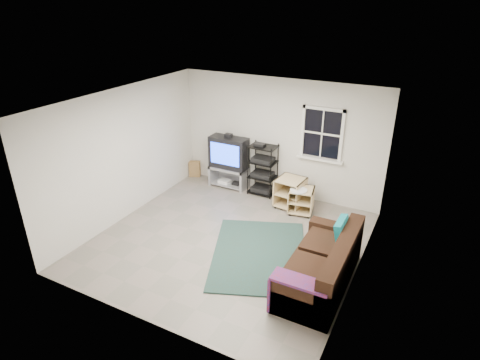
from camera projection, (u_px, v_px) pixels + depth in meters
The scene contains 8 objects.
room at pixel (322, 137), 8.23m from camera, with size 4.60×4.62×4.60m.
tv_unit at pixel (229, 158), 9.24m from camera, with size 0.89×0.44×1.30m.
av_rack at pixel (263, 173), 8.98m from camera, with size 0.59×0.43×1.18m.
side_table_left at pixel (291, 191), 8.49m from camera, with size 0.60×0.60×0.65m.
side_table_right at pixel (301, 198), 8.27m from camera, with size 0.57×0.57×0.57m.
sofa at pixel (322, 267), 6.17m from camera, with size 0.88×1.99×0.91m.
shag_rug at pixel (259, 254), 7.01m from camera, with size 1.58×2.18×0.03m, color black.
paper_bag at pixel (195, 169), 9.99m from camera, with size 0.27×0.17×0.38m, color olive.
Camera 1 is at (3.08, -5.46, 4.12)m, focal length 30.00 mm.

